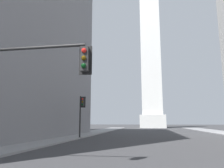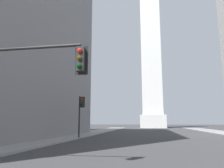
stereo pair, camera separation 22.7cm
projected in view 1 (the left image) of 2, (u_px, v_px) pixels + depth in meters
sidewalk_left at (70, 136)px, 29.39m from camera, size 5.00×95.03×0.15m
obelisk at (150, 52)px, 81.53m from camera, size 8.79×8.79×58.10m
traffic_light_near_left at (18, 73)px, 10.02m from camera, size 5.48×0.51×5.42m
traffic_light_mid_left at (81, 110)px, 26.39m from camera, size 0.77×0.50×5.06m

